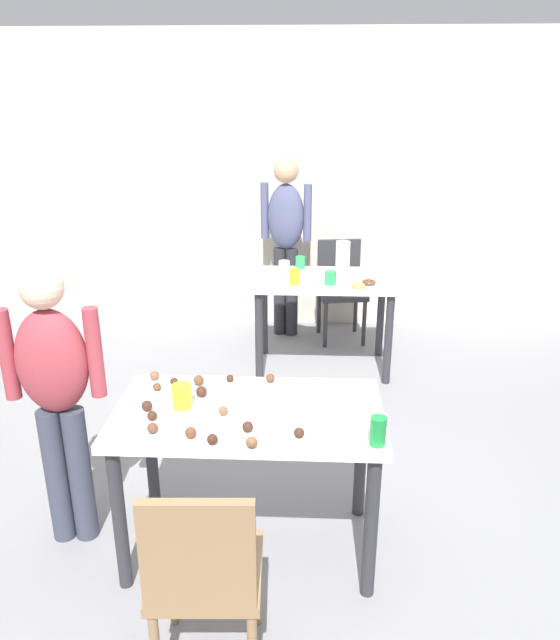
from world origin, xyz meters
name	(u,v)px	position (x,y,z in m)	size (l,w,h in m)	color
ground_plane	(263,552)	(0.00, 0.00, 0.00)	(6.40, 6.40, 0.00)	gray
wall_back	(287,185)	(0.00, 3.20, 1.30)	(6.40, 0.10, 2.60)	beige
dining_table_near	(249,431)	(-0.06, 0.04, 0.64)	(1.20, 0.67, 0.75)	white
dining_table_far	(324,292)	(0.32, 2.13, 0.63)	(1.09, 0.65, 0.75)	white
chair_near_table	(204,572)	(-0.15, -0.67, 0.50)	(0.42, 0.42, 0.87)	olive
chair_far_table	(340,284)	(0.49, 2.82, 0.50)	(0.46, 0.46, 0.87)	#2D2D33
person_girl_near	(56,387)	(-0.94, 0.08, 0.82)	(0.45, 0.23, 1.39)	#383D4C
person_adult_far	(286,231)	(0.00, 2.85, 0.95)	(0.45, 0.26, 1.58)	#28282D
mixing_bowl	(287,399)	(0.11, 0.08, 0.79)	(0.21, 0.21, 0.07)	white
soda_can	(378,431)	(0.48, -0.22, 0.81)	(0.07, 0.07, 0.12)	#198438
fork_near	(335,433)	(0.32, -0.14, 0.75)	(0.17, 0.02, 0.01)	silver
cup_near_0	(182,396)	(-0.36, 0.05, 0.80)	(0.09, 0.09, 0.11)	yellow
cake_ball_0	(212,439)	(-0.18, -0.24, 0.77)	(0.04, 0.04, 0.04)	#3D2319
cake_ball_1	(153,428)	(-0.44, -0.17, 0.77)	(0.05, 0.05, 0.05)	brown
cake_ball_2	(174,381)	(-0.44, 0.27, 0.77)	(0.04, 0.04, 0.04)	#3D2319
cake_ball_3	(154,376)	(-0.55, 0.32, 0.77)	(0.04, 0.04, 0.04)	brown
cake_ball_4	(230,378)	(-0.18, 0.32, 0.77)	(0.04, 0.04, 0.04)	#3D2319
cake_ball_5	(299,433)	(0.17, -0.18, 0.77)	(0.04, 0.04, 0.04)	#3D2319
cake_ball_6	(191,433)	(-0.27, -0.20, 0.77)	(0.05, 0.05, 0.05)	brown
cake_ball_7	(270,378)	(0.02, 0.32, 0.77)	(0.04, 0.04, 0.04)	brown
cake_ball_8	(157,387)	(-0.51, 0.21, 0.77)	(0.04, 0.04, 0.04)	brown
cake_ball_9	(201,391)	(-0.29, 0.16, 0.78)	(0.05, 0.05, 0.05)	#3D2319
cake_ball_10	(199,380)	(-0.32, 0.28, 0.77)	(0.05, 0.05, 0.05)	brown
cake_ball_11	(252,442)	(-0.02, -0.26, 0.77)	(0.05, 0.05, 0.05)	brown
cake_ball_12	(147,406)	(-0.51, 0.01, 0.77)	(0.05, 0.05, 0.05)	#3D2319
cake_ball_13	(152,416)	(-0.46, -0.07, 0.77)	(0.04, 0.04, 0.04)	#3D2319
cake_ball_14	(223,411)	(-0.16, -0.01, 0.77)	(0.04, 0.04, 0.04)	brown
cake_ball_15	(248,427)	(-0.04, -0.14, 0.77)	(0.05, 0.05, 0.05)	#3D2319
pitcher_far	(343,256)	(0.47, 2.37, 0.86)	(0.11, 0.11, 0.23)	white
cup_far_0	(300,262)	(0.13, 2.39, 0.80)	(0.08, 0.08, 0.10)	green
cup_far_1	(284,267)	(0.01, 2.24, 0.80)	(0.09, 0.09, 0.10)	white
cup_far_2	(330,278)	(0.36, 1.96, 0.80)	(0.09, 0.09, 0.10)	green
cup_far_3	(294,277)	(0.10, 1.94, 0.81)	(0.08, 0.08, 0.12)	yellow
donut_far_0	(369,282)	(0.65, 1.98, 0.77)	(0.10, 0.10, 0.03)	brown
donut_far_1	(346,279)	(0.48, 2.04, 0.77)	(0.13, 0.13, 0.04)	white
donut_far_2	(358,286)	(0.56, 1.89, 0.77)	(0.10, 0.10, 0.03)	gold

